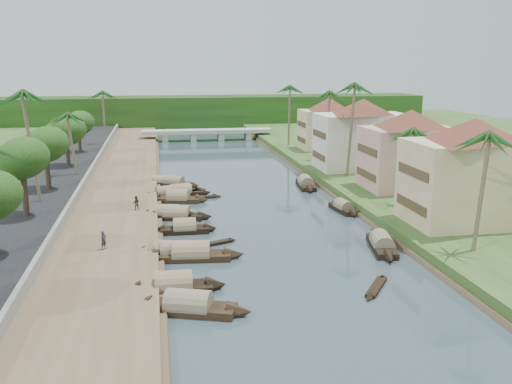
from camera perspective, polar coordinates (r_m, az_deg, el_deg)
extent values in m
plane|color=#32434B|center=(55.06, 1.79, -4.60)|extent=(220.00, 220.00, 0.00)
cube|color=brown|center=(73.41, -13.78, -0.23)|extent=(10.00, 180.00, 0.80)
cube|color=#2A471C|center=(78.99, 12.42, 0.90)|extent=(16.00, 180.00, 1.20)
cube|color=black|center=(74.44, -20.33, -0.25)|extent=(8.00, 180.00, 1.40)
cube|color=slate|center=(73.63, -17.08, 0.37)|extent=(0.40, 180.00, 1.10)
cube|color=#19390F|center=(147.37, -5.76, 7.85)|extent=(120.00, 4.00, 8.00)
cube|color=#19390F|center=(152.34, -5.90, 8.01)|extent=(120.00, 4.00, 8.00)
cube|color=#19390F|center=(157.31, -6.04, 8.15)|extent=(120.00, 4.00, 8.00)
cube|color=#A3A398|center=(124.75, -4.94, 6.06)|extent=(28.00, 4.00, 0.80)
cube|color=#A3A398|center=(124.43, -9.08, 5.42)|extent=(1.20, 3.50, 1.80)
cube|color=#A3A398|center=(124.66, -6.31, 5.52)|extent=(1.20, 3.50, 1.80)
cube|color=#A3A398|center=(125.18, -3.56, 5.60)|extent=(1.20, 3.50, 1.80)
cube|color=#A3A398|center=(125.98, -0.83, 5.67)|extent=(1.20, 3.50, 1.80)
cube|color=beige|center=(58.78, 20.70, 0.92)|extent=(12.00, 8.00, 8.00)
pyramid|color=brown|center=(58.03, 21.10, 5.85)|extent=(14.85, 14.85, 2.20)
cube|color=#483621|center=(56.40, 15.23, -1.26)|extent=(0.10, 6.40, 0.90)
cube|color=#483621|center=(55.74, 15.43, 1.93)|extent=(0.10, 6.40, 0.90)
cube|color=#D39F95|center=(73.21, 15.07, 3.30)|extent=(11.00, 8.00, 7.50)
pyramid|color=brown|center=(72.61, 15.29, 7.07)|extent=(14.11, 14.11, 2.20)
cube|color=#483621|center=(71.39, 10.94, 1.74)|extent=(0.10, 6.40, 0.90)
cube|color=#483621|center=(70.89, 11.04, 4.12)|extent=(0.10, 6.40, 0.90)
cube|color=silver|center=(85.57, 10.55, 5.00)|extent=(13.00, 8.00, 8.00)
pyramid|color=brown|center=(85.05, 10.69, 8.41)|extent=(15.59, 15.59, 2.20)
cube|color=#483621|center=(83.81, 6.28, 3.60)|extent=(0.10, 6.40, 0.90)
cube|color=#483621|center=(83.37, 6.34, 5.77)|extent=(0.10, 6.40, 0.90)
cube|color=beige|center=(104.75, 7.25, 6.22)|extent=(10.00, 7.00, 7.00)
pyramid|color=brown|center=(104.34, 7.32, 8.73)|extent=(12.62, 12.62, 2.20)
cube|color=#483621|center=(103.59, 4.54, 5.24)|extent=(0.10, 5.60, 0.90)
cube|color=#483621|center=(103.27, 4.57, 6.78)|extent=(0.10, 5.60, 0.90)
cube|color=black|center=(39.47, -6.76, -11.60)|extent=(6.70, 4.02, 0.70)
cone|color=black|center=(38.65, -1.58, -11.94)|extent=(2.33, 2.31, 2.00)
cone|color=black|center=(40.53, -11.68, -10.99)|extent=(2.33, 2.31, 2.00)
cylinder|color=gray|center=(39.32, -6.77, -11.10)|extent=(5.30, 3.59, 2.07)
cube|color=black|center=(42.86, -8.22, -9.62)|extent=(5.70, 2.07, 0.70)
cone|color=black|center=(42.99, -3.96, -9.33)|extent=(1.68, 1.84, 2.01)
cone|color=black|center=(42.91, -12.51, -9.66)|extent=(1.68, 1.84, 2.01)
cylinder|color=#7E6750|center=(42.72, -8.24, -9.15)|extent=(4.36, 2.14, 2.11)
cube|color=black|center=(49.41, -6.51, -6.49)|extent=(6.88, 2.74, 0.70)
cone|color=black|center=(49.37, -2.15, -6.34)|extent=(2.10, 2.06, 2.10)
cone|color=black|center=(49.68, -10.84, -6.44)|extent=(2.10, 2.06, 2.10)
cylinder|color=#7E6750|center=(49.29, -6.52, -6.08)|extent=(5.32, 2.67, 2.18)
cube|color=black|center=(50.19, -8.19, -6.24)|extent=(5.23, 1.89, 0.70)
cone|color=black|center=(50.44, -4.94, -5.96)|extent=(1.55, 1.55, 1.65)
cone|color=black|center=(50.06, -11.49, -6.32)|extent=(1.55, 1.55, 1.65)
cylinder|color=gray|center=(50.07, -8.21, -5.83)|extent=(4.02, 1.90, 1.71)
cube|color=black|center=(50.30, -8.75, -6.21)|extent=(5.50, 3.32, 0.70)
cone|color=black|center=(49.52, -5.54, -6.33)|extent=(1.94, 1.99, 1.75)
cone|color=black|center=(51.19, -11.86, -5.91)|extent=(1.94, 1.99, 1.75)
cylinder|color=#7E6750|center=(50.18, -8.76, -5.80)|extent=(4.35, 3.00, 1.84)
cube|color=black|center=(57.08, -7.14, -3.86)|extent=(4.75, 1.94, 0.70)
cone|color=black|center=(57.15, -4.52, -3.69)|extent=(1.44, 1.67, 1.78)
cone|color=black|center=(57.07, -9.77, -3.87)|extent=(1.44, 1.67, 1.78)
cylinder|color=#7E6750|center=(56.97, -7.15, -3.49)|extent=(3.64, 1.98, 1.89)
cube|color=black|center=(62.57, -8.77, -2.43)|extent=(5.53, 3.04, 0.70)
cone|color=black|center=(62.00, -6.14, -2.41)|extent=(1.88, 2.00, 1.85)
cone|color=black|center=(63.22, -11.36, -2.30)|extent=(1.88, 2.00, 1.85)
cylinder|color=gray|center=(62.47, -8.79, -2.09)|extent=(4.34, 2.82, 1.95)
cube|color=black|center=(62.11, -7.95, -2.51)|extent=(5.95, 3.03, 0.70)
cone|color=black|center=(61.57, -5.05, -2.50)|extent=(1.96, 1.94, 1.80)
cone|color=black|center=(62.76, -10.79, -2.38)|extent=(1.96, 1.94, 1.80)
cylinder|color=#7E6750|center=(62.01, -7.96, -2.17)|extent=(4.66, 2.80, 1.87)
cube|color=black|center=(69.70, -7.80, -0.83)|extent=(5.73, 3.31, 0.70)
cone|color=black|center=(69.09, -5.38, -0.81)|extent=(1.99, 2.15, 1.98)
cone|color=black|center=(70.38, -10.18, -0.71)|extent=(1.99, 2.15, 1.98)
cylinder|color=#7E6750|center=(69.61, -7.81, -0.52)|extent=(4.51, 3.07, 2.09)
cube|color=black|center=(73.15, -7.43, -0.17)|extent=(5.59, 2.25, 0.70)
cone|color=black|center=(72.96, -5.06, -0.08)|extent=(1.71, 1.63, 1.63)
cone|color=black|center=(73.42, -9.78, -0.14)|extent=(1.71, 1.63, 1.63)
cylinder|color=gray|center=(73.06, -7.44, 0.12)|extent=(4.32, 2.16, 1.68)
cube|color=black|center=(72.49, -8.98, -0.34)|extent=(5.46, 3.07, 0.70)
cone|color=black|center=(73.33, -6.83, -0.06)|extent=(1.86, 1.89, 1.70)
cone|color=black|center=(71.72, -11.19, -0.50)|extent=(1.86, 1.89, 1.70)
cylinder|color=#7E6750|center=(72.41, -8.99, -0.04)|extent=(4.30, 2.79, 1.77)
cube|color=black|center=(73.15, -7.60, -0.17)|extent=(5.70, 3.60, 0.70)
cone|color=black|center=(74.29, -5.48, 0.14)|extent=(2.05, 2.10, 1.84)
cone|color=black|center=(72.07, -9.80, -0.38)|extent=(2.05, 2.10, 1.84)
cylinder|color=#7E6750|center=(73.06, -7.61, 0.12)|extent=(4.53, 3.23, 1.92)
cube|color=black|center=(78.91, -8.23, 0.76)|extent=(5.75, 4.32, 0.70)
cone|color=black|center=(77.41, -6.17, 0.64)|extent=(2.13, 2.07, 1.62)
cone|color=black|center=(80.48, -10.22, 0.98)|extent=(2.13, 2.07, 1.62)
cylinder|color=gray|center=(78.83, -8.24, 1.03)|extent=(4.62, 3.68, 1.66)
cube|color=black|center=(79.66, -9.42, 0.83)|extent=(4.81, 1.59, 0.70)
cone|color=black|center=(79.69, -7.51, 0.95)|extent=(1.39, 1.41, 1.56)
cone|color=black|center=(79.69, -11.34, 0.81)|extent=(1.39, 1.41, 1.56)
cylinder|color=#7E6750|center=(79.59, -9.43, 1.10)|extent=(3.68, 1.65, 1.62)
cube|color=black|center=(53.04, 12.47, -5.37)|extent=(3.07, 6.64, 0.70)
cone|color=black|center=(56.35, 11.82, -4.17)|extent=(1.97, 2.11, 1.84)
cone|color=black|center=(49.71, 13.23, -6.55)|extent=(1.97, 2.11, 1.84)
cylinder|color=gray|center=(52.92, 12.49, -4.97)|extent=(2.84, 5.17, 1.89)
cube|color=black|center=(65.44, 8.74, -1.75)|extent=(2.17, 5.03, 0.70)
cone|color=black|center=(67.79, 7.74, -1.14)|extent=(1.56, 1.57, 1.55)
cone|color=black|center=(63.09, 9.81, -2.26)|extent=(1.56, 1.57, 1.55)
cylinder|color=gray|center=(65.35, 8.75, -1.43)|extent=(2.08, 3.90, 1.61)
cube|color=black|center=(77.77, 5.01, 0.66)|extent=(2.54, 6.75, 0.70)
cone|color=black|center=(81.30, 4.60, 1.26)|extent=(1.88, 2.03, 1.91)
cone|color=black|center=(74.22, 5.46, 0.13)|extent=(1.88, 2.03, 1.91)
cylinder|color=gray|center=(77.69, 5.01, 0.94)|extent=(2.46, 5.21, 1.96)
cube|color=black|center=(43.97, 11.94, -9.32)|extent=(2.90, 3.74, 0.35)
cone|color=black|center=(46.05, 12.58, -8.32)|extent=(1.18, 1.25, 0.73)
cone|color=black|center=(41.92, 11.22, -10.41)|extent=(1.18, 1.25, 0.73)
cube|color=black|center=(53.18, -3.96, -5.15)|extent=(3.13, 1.91, 0.35)
cone|color=black|center=(54.03, -2.34, -4.84)|extent=(1.00, 0.95, 0.69)
cone|color=black|center=(52.36, -5.63, -5.47)|extent=(1.00, 0.95, 0.69)
cube|color=black|center=(71.13, -5.84, -0.58)|extent=(4.56, 1.36, 0.35)
cone|color=black|center=(71.60, -3.86, -0.45)|extent=(1.21, 1.01, 0.90)
cone|color=black|center=(70.75, -7.86, -0.71)|extent=(1.21, 1.01, 0.90)
cylinder|color=brown|center=(49.82, 21.46, -0.07)|extent=(0.96, 0.36, 9.85)
sphere|color=#1C4E1A|center=(49.06, 21.91, 5.31)|extent=(3.20, 3.20, 3.20)
cylinder|color=brown|center=(64.51, 14.75, 2.44)|extent=(1.44, 0.36, 8.26)
sphere|color=#1C4E1A|center=(63.95, 14.95, 5.95)|extent=(3.20, 3.20, 3.20)
cylinder|color=brown|center=(78.54, 9.33, 6.09)|extent=(1.09, 0.36, 12.67)
sphere|color=#1C4E1A|center=(78.09, 9.49, 10.52)|extent=(3.20, 3.20, 3.20)
cylinder|color=brown|center=(92.40, 7.01, 6.59)|extent=(1.07, 0.36, 10.93)
sphere|color=#1C4E1A|center=(91.99, 7.10, 9.84)|extent=(3.20, 3.20, 3.20)
cylinder|color=brown|center=(66.82, -21.33, 4.22)|extent=(1.39, 0.36, 12.21)
sphere|color=#1C4E1A|center=(66.30, -21.74, 9.23)|extent=(3.20, 3.20, 3.20)
cylinder|color=brown|center=(82.08, -17.77, 4.58)|extent=(1.15, 0.36, 8.43)
sphere|color=#1C4E1A|center=(81.65, -17.97, 7.39)|extent=(3.20, 3.20, 3.20)
cylinder|color=brown|center=(108.68, 3.31, 7.64)|extent=(0.54, 0.36, 11.17)
sphere|color=#1C4E1A|center=(108.34, 3.34, 10.46)|extent=(3.20, 3.20, 3.20)
cylinder|color=brown|center=(113.20, -14.95, 7.21)|extent=(0.42, 0.36, 9.85)
sphere|color=#1C4E1A|center=(112.88, -15.08, 9.59)|extent=(3.20, 3.20, 3.20)
cylinder|color=#3F2F24|center=(61.69, -22.09, -0.43)|extent=(0.60, 0.60, 4.00)
ellipsoid|color=#19390F|center=(60.99, -22.38, 3.07)|extent=(4.83, 4.83, 3.97)
cylinder|color=#3F2F24|center=(73.93, -20.09, 1.69)|extent=(0.60, 0.60, 3.73)
ellipsoid|color=#19390F|center=(73.38, -20.30, 4.42)|extent=(4.96, 4.96, 4.08)
cylinder|color=#3F2F24|center=(90.05, -18.31, 3.63)|extent=(0.60, 0.60, 3.58)
ellipsoid|color=#19390F|center=(89.61, -18.46, 5.79)|extent=(5.25, 5.25, 4.32)
cylinder|color=#3F2F24|center=(103.87, -17.23, 4.78)|extent=(0.60, 0.60, 3.35)
ellipsoid|color=#19390F|center=(103.50, -17.35, 6.53)|extent=(4.82, 4.82, 3.97)
cylinder|color=#3F2F24|center=(88.92, 13.23, 3.73)|extent=(0.60, 0.60, 3.68)
ellipsoid|color=#19390F|center=(88.46, 13.35, 5.98)|extent=(4.64, 4.64, 3.81)
imported|color=#27292F|center=(50.68, -15.00, -4.69)|extent=(0.67, 0.71, 1.63)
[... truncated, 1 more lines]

